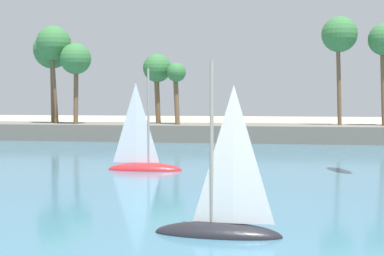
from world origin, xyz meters
TOP-DOWN VIEW (x-y plane):
  - sea at (0.00, 52.34)m, footprint 220.00×89.04m
  - palm_headland at (1.95, 57.01)m, footprint 82.93×6.39m
  - sailboat_near_shore at (-3.80, 33.15)m, footprint 4.82×1.50m
  - sailboat_mid_bay at (2.69, 17.30)m, footprint 4.46×1.53m

SIDE VIEW (x-z plane):
  - sea at x=0.00m, z-range 0.00..0.06m
  - sailboat_mid_bay at x=2.69m, z-range -2.56..3.83m
  - sailboat_near_shore at x=-3.80m, z-range -2.79..4.17m
  - palm_headland at x=1.95m, z-range -2.36..10.56m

